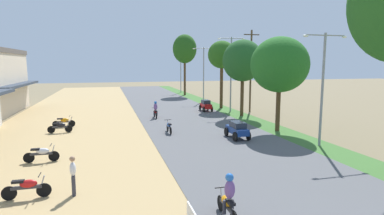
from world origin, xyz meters
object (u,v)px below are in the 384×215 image
median_tree_third (243,61)px  car_sedan_blue (237,129)px  motorbike_ahead_second (169,126)px  parked_motorbike_third (60,126)px  motorbike_foreground_rider (228,198)px  pedestrian_on_shoulder (73,174)px  utility_pole_near (251,70)px  parked_motorbike_second (42,153)px  streetlamp_far (204,70)px  median_tree_second (280,65)px  car_hatchback_red (206,105)px  median_tree_fifth (185,49)px  streetlamp_mid (231,69)px  streetlamp_farthest (181,68)px  median_tree_fourth (222,55)px  motorbike_ahead_third (155,110)px  parked_motorbike_fourth (64,121)px  streetlamp_near (323,81)px  parked_motorbike_nearest (27,186)px

median_tree_third → car_sedan_blue: bearing=-115.9°
median_tree_third → motorbike_ahead_second: median_tree_third is taller
parked_motorbike_third → car_sedan_blue: car_sedan_blue is taller
motorbike_foreground_rider → motorbike_ahead_second: (0.69, 13.83, -0.28)m
parked_motorbike_third → motorbike_foreground_rider: motorbike_foreground_rider is taller
parked_motorbike_third → median_tree_third: bearing=12.6°
pedestrian_on_shoulder → utility_pole_near: (16.72, 18.89, 3.69)m
parked_motorbike_second → motorbike_foreground_rider: size_ratio=1.00×
pedestrian_on_shoulder → streetlamp_far: streetlamp_far is taller
parked_motorbike_second → motorbike_foreground_rider: bearing=-49.6°
median_tree_second → car_sedan_blue: size_ratio=3.24×
pedestrian_on_shoulder → motorbike_foreground_rider: 6.28m
car_sedan_blue → car_hatchback_red: size_ratio=1.13×
car_sedan_blue → motorbike_foreground_rider: size_ratio=1.26×
utility_pole_near → car_sedan_blue: (-6.52, -11.62, -3.92)m
streetlamp_far → median_tree_third: bearing=-90.0°
median_tree_fifth → streetlamp_mid: (0.40, -19.46, -3.02)m
motorbike_foreground_rider → streetlamp_farthest: bearing=78.7°
utility_pole_near → motorbike_ahead_second: utility_pole_near is taller
pedestrian_on_shoulder → motorbike_ahead_second: bearing=60.3°
median_tree_fourth → car_hatchback_red: 6.45m
car_sedan_blue → median_tree_fourth: bearing=73.7°
median_tree_second → motorbike_ahead_third: median_tree_second is taller
parked_motorbike_third → motorbike_ahead_third: (8.03, 4.62, 0.30)m
parked_motorbike_third → parked_motorbike_fourth: bearing=89.8°
parked_motorbike_second → median_tree_third: bearing=34.1°
median_tree_fourth → streetlamp_mid: streetlamp_mid is taller
median_tree_third → streetlamp_near: 12.26m
pedestrian_on_shoulder → streetlamp_far: (14.58, 29.39, 3.45)m
median_tree_third → streetlamp_far: bearing=90.0°
car_sedan_blue → median_tree_second: bearing=21.1°
median_tree_third → car_sedan_blue: median_tree_third is taller
streetlamp_mid → motorbike_ahead_second: 13.21m
motorbike_foreground_rider → parked_motorbike_fourth: bearing=111.8°
pedestrian_on_shoulder → parked_motorbike_third: bearing=99.6°
median_tree_fifth → car_hatchback_red: (-2.17, -18.56, -7.00)m
streetlamp_farthest → motorbike_ahead_third: (-8.69, -26.26, -3.69)m
median_tree_fifth → parked_motorbike_second: bearing=-115.7°
utility_pole_near → car_sedan_blue: size_ratio=3.95×
streetlamp_far → parked_motorbike_nearest: bearing=-119.1°
median_tree_fourth → median_tree_fifth: size_ratio=0.78×
motorbike_ahead_second → parked_motorbike_nearest: bearing=-126.8°
median_tree_fourth → streetlamp_near: bearing=-90.0°
streetlamp_mid → motorbike_foreground_rider: size_ratio=4.52×
median_tree_third → motorbike_foreground_rider: (-9.39, -19.83, -4.75)m
car_hatchback_red → motorbike_foreground_rider: size_ratio=1.11×
streetlamp_mid → motorbike_ahead_third: (-8.69, -2.15, -3.87)m
parked_motorbike_third → car_hatchback_red: 16.10m
parked_motorbike_nearest → median_tree_third: median_tree_third is taller
parked_motorbike_second → parked_motorbike_nearest: bearing=-85.9°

